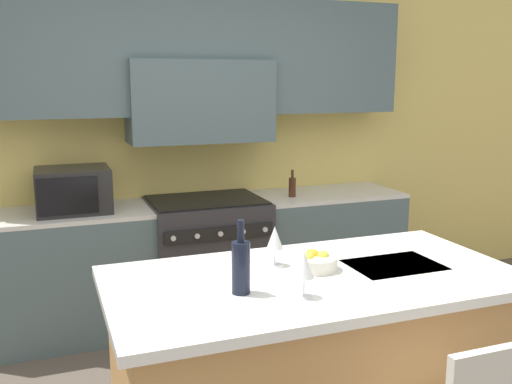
{
  "coord_description": "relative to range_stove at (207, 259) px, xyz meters",
  "views": [
    {
      "loc": [
        -1.11,
        -2.07,
        1.8
      ],
      "look_at": [
        0.01,
        0.92,
        1.18
      ],
      "focal_mm": 40.0,
      "sensor_mm": 36.0,
      "label": 1
    }
  ],
  "objects": [
    {
      "name": "back_cabinetry",
      "position": [
        -0.0,
        0.27,
        1.12
      ],
      "size": [
        10.0,
        0.46,
        2.7
      ],
      "color": "#DBC166",
      "rests_on": "ground_plane"
    },
    {
      "name": "back_counter",
      "position": [
        -0.0,
        0.02,
        -0.01
      ],
      "size": [
        3.2,
        0.62,
        0.91
      ],
      "color": "#4C6066",
      "rests_on": "ground_plane"
    },
    {
      "name": "range_stove",
      "position": [
        0.0,
        0.0,
        0.0
      ],
      "size": [
        0.85,
        0.7,
        0.93
      ],
      "color": "#2D2D33",
      "rests_on": "ground_plane"
    },
    {
      "name": "microwave",
      "position": [
        -0.94,
        0.02,
        0.6
      ],
      "size": [
        0.49,
        0.43,
        0.3
      ],
      "color": "black",
      "rests_on": "back_counter"
    },
    {
      "name": "kitchen_island",
      "position": [
        0.02,
        -1.79,
        0.0
      ],
      "size": [
        1.9,
        0.98,
        0.93
      ],
      "color": "#B7844C",
      "rests_on": "ground_plane"
    },
    {
      "name": "wine_bottle",
      "position": [
        -0.38,
        -1.89,
        0.58
      ],
      "size": [
        0.08,
        0.08,
        0.32
      ],
      "color": "black",
      "rests_on": "kitchen_island"
    },
    {
      "name": "wine_glass_near",
      "position": [
        -0.15,
        -2.02,
        0.59
      ],
      "size": [
        0.08,
        0.08,
        0.19
      ],
      "color": "white",
      "rests_on": "kitchen_island"
    },
    {
      "name": "wine_glass_far",
      "position": [
        -0.1,
        -1.6,
        0.59
      ],
      "size": [
        0.08,
        0.08,
        0.19
      ],
      "color": "white",
      "rests_on": "kitchen_island"
    },
    {
      "name": "fruit_bowl",
      "position": [
        0.05,
        -1.72,
        0.5
      ],
      "size": [
        0.21,
        0.21,
        0.09
      ],
      "color": "silver",
      "rests_on": "kitchen_island"
    },
    {
      "name": "oil_bottle_on_counter",
      "position": [
        0.68,
        -0.05,
        0.52
      ],
      "size": [
        0.06,
        0.06,
        0.21
      ],
      "color": "#422314",
      "rests_on": "back_counter"
    }
  ]
}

